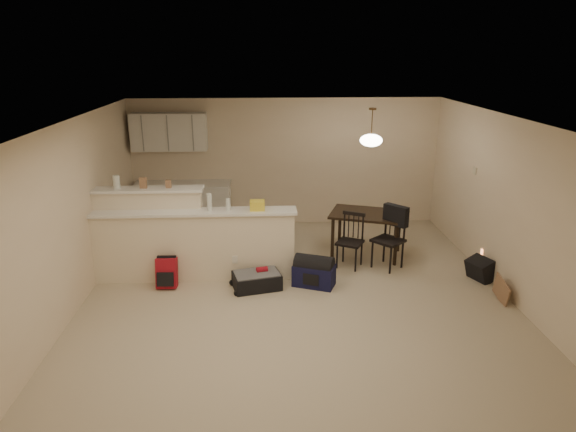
{
  "coord_description": "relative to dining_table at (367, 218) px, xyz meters",
  "views": [
    {
      "loc": [
        -0.47,
        -6.43,
        3.37
      ],
      "look_at": [
        -0.1,
        0.7,
        1.05
      ],
      "focal_mm": 32.0,
      "sensor_mm": 36.0,
      "label": 1
    }
  ],
  "objects": [
    {
      "name": "dining_chair_near",
      "position": [
        -0.37,
        -0.5,
        -0.22
      ],
      "size": [
        0.52,
        0.51,
        0.89
      ],
      "primitive_type": null,
      "rotation": [
        0.0,
        0.0,
        -0.5
      ],
      "color": "black",
      "rests_on": "ground"
    },
    {
      "name": "bottle_a",
      "position": [
        -2.55,
        -0.81,
        0.56
      ],
      "size": [
        0.07,
        0.07,
        0.26
      ],
      "primitive_type": "cylinder",
      "color": "silver",
      "rests_on": "breakfast_bar"
    },
    {
      "name": "bag_lump",
      "position": [
        -1.84,
        -0.81,
        0.5
      ],
      "size": [
        0.22,
        0.18,
        0.14
      ],
      "primitive_type": "cube",
      "color": "#936B4C",
      "rests_on": "breakfast_bar"
    },
    {
      "name": "thermostat",
      "position": [
        1.69,
        -0.16,
        0.84
      ],
      "size": [
        0.02,
        0.12,
        0.12
      ],
      "primitive_type": "cube",
      "color": "beige",
      "rests_on": "room"
    },
    {
      "name": "kitchen_counter",
      "position": [
        -3.29,
        1.48,
        -0.21
      ],
      "size": [
        1.8,
        0.6,
        0.9
      ],
      "primitive_type": "cube",
      "color": "white",
      "rests_on": "ground"
    },
    {
      "name": "jar",
      "position": [
        -3.93,
        -0.59,
        0.83
      ],
      "size": [
        0.1,
        0.1,
        0.2
      ],
      "primitive_type": "cylinder",
      "color": "silver",
      "rests_on": "breakfast_bar"
    },
    {
      "name": "red_backpack",
      "position": [
        -3.2,
        -1.1,
        -0.44
      ],
      "size": [
        0.3,
        0.19,
        0.44
      ],
      "primitive_type": "cube",
      "rotation": [
        0.0,
        0.0,
        -0.03
      ],
      "color": "#A61220",
      "rests_on": "ground"
    },
    {
      "name": "cardboard_sheet",
      "position": [
        1.56,
        -1.8,
        -0.5
      ],
      "size": [
        0.02,
        0.43,
        0.33
      ],
      "primitive_type": "cube",
      "rotation": [
        0.0,
        0.0,
        1.57
      ],
      "color": "#936B4C",
      "rests_on": "ground"
    },
    {
      "name": "dining_table",
      "position": [
        0.0,
        0.0,
        0.0
      ],
      "size": [
        1.4,
        1.15,
        0.75
      ],
      "rotation": [
        0.0,
        0.0,
        -0.34
      ],
      "color": "black",
      "rests_on": "ground"
    },
    {
      "name": "cereal_box",
      "position": [
        -3.54,
        -0.59,
        0.81
      ],
      "size": [
        0.1,
        0.07,
        0.16
      ],
      "primitive_type": "cube",
      "color": "#936B4C",
      "rests_on": "breakfast_bar"
    },
    {
      "name": "room",
      "position": [
        -1.29,
        -1.71,
        0.59
      ],
      "size": [
        7.0,
        7.02,
        2.5
      ],
      "color": "#C0B094",
      "rests_on": "ground"
    },
    {
      "name": "breakfast_bar",
      "position": [
        -3.05,
        -0.73,
        -0.05
      ],
      "size": [
        3.08,
        0.58,
        1.39
      ],
      "color": "#F2E2C3",
      "rests_on": "ground"
    },
    {
      "name": "small_box",
      "position": [
        -3.17,
        -0.59,
        0.79
      ],
      "size": [
        0.08,
        0.06,
        0.12
      ],
      "primitive_type": "cube",
      "color": "#936B4C",
      "rests_on": "breakfast_bar"
    },
    {
      "name": "pendant_lamp",
      "position": [
        0.0,
        0.0,
        1.33
      ],
      "size": [
        0.36,
        0.36,
        0.62
      ],
      "color": "brown",
      "rests_on": "room"
    },
    {
      "name": "bottle_b",
      "position": [
        -2.27,
        -0.81,
        0.52
      ],
      "size": [
        0.06,
        0.06,
        0.18
      ],
      "primitive_type": "cylinder",
      "color": "silver",
      "rests_on": "breakfast_bar"
    },
    {
      "name": "navy_duffel",
      "position": [
        -1.01,
        -1.16,
        -0.5
      ],
      "size": [
        0.68,
        0.53,
        0.33
      ],
      "primitive_type": "cube",
      "rotation": [
        0.0,
        0.0,
        -0.38
      ],
      "color": "#121339",
      "rests_on": "ground"
    },
    {
      "name": "dining_chair_far",
      "position": [
        0.23,
        -0.57,
        -0.16
      ],
      "size": [
        0.6,
        0.6,
        0.99
      ],
      "primitive_type": null,
      "rotation": [
        0.0,
        0.0,
        -0.84
      ],
      "color": "black",
      "rests_on": "ground"
    },
    {
      "name": "black_daypack",
      "position": [
        1.56,
        -1.1,
        -0.49
      ],
      "size": [
        0.39,
        0.45,
        0.33
      ],
      "primitive_type": "cube",
      "rotation": [
        0.0,
        0.0,
        1.96
      ],
      "color": "black",
      "rests_on": "ground"
    },
    {
      "name": "upper_cabinets",
      "position": [
        -3.49,
        1.61,
        1.24
      ],
      "size": [
        1.4,
        0.34,
        0.7
      ],
      "primitive_type": "cube",
      "color": "white",
      "rests_on": "room"
    },
    {
      "name": "suitcase",
      "position": [
        -1.86,
        -1.21,
        -0.55
      ],
      "size": [
        0.76,
        0.59,
        0.23
      ],
      "primitive_type": "cube",
      "rotation": [
        0.0,
        0.0,
        0.24
      ],
      "color": "black",
      "rests_on": "ground"
    }
  ]
}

